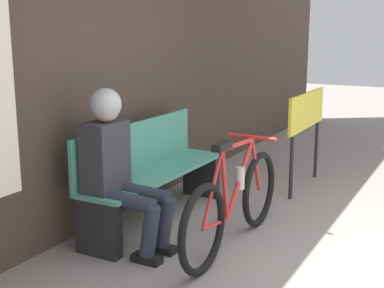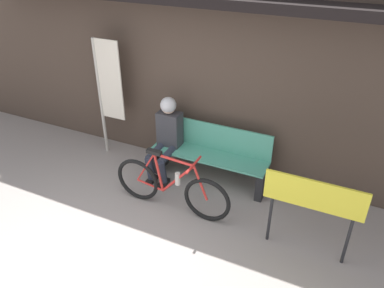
% 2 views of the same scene
% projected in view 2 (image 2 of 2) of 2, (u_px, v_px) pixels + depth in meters
% --- Properties ---
extents(ground_plane, '(24.00, 24.00, 0.00)m').
position_uv_depth(ground_plane, '(99.00, 270.00, 4.10)').
color(ground_plane, gray).
extents(storefront_wall, '(12.00, 0.56, 3.20)m').
position_uv_depth(storefront_wall, '(195.00, 59.00, 5.22)').
color(storefront_wall, '#4C3D33').
rests_on(storefront_wall, ground_plane).
extents(park_bench_near, '(1.71, 0.42, 0.84)m').
position_uv_depth(park_bench_near, '(210.00, 156.00, 5.40)').
color(park_bench_near, '#51A88E').
rests_on(park_bench_near, ground_plane).
extents(bicycle, '(1.64, 0.40, 0.85)m').
position_uv_depth(bicycle, '(171.00, 187.00, 4.84)').
color(bicycle, black).
rests_on(bicycle, ground_plane).
extents(person_seated, '(0.34, 0.64, 1.21)m').
position_uv_depth(person_seated, '(167.00, 133.00, 5.40)').
color(person_seated, '#2D3342').
rests_on(person_seated, ground_plane).
extents(banner_pole, '(0.45, 0.05, 1.89)m').
position_uv_depth(banner_pole, '(107.00, 87.00, 5.65)').
color(banner_pole, '#B7B2A8').
rests_on(banner_pole, ground_plane).
extents(signboard, '(1.07, 0.04, 0.99)m').
position_uv_depth(signboard, '(313.00, 200.00, 3.99)').
color(signboard, '#232326').
rests_on(signboard, ground_plane).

